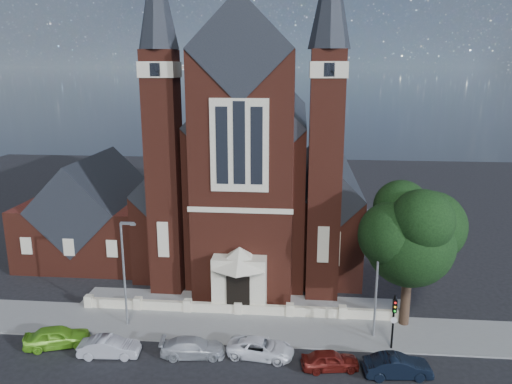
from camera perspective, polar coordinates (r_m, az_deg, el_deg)
ground at (r=47.61m, az=-0.73°, el=-9.03°), size 120.00×120.00×0.00m
pavement_strip at (r=38.24m, az=-2.41°, el=-15.18°), size 60.00×5.00×0.12m
forecourt_paving at (r=41.75m, az=-1.67°, el=-12.51°), size 26.00×3.00×0.14m
forecourt_wall at (r=39.98m, az=-2.03°, el=-13.79°), size 24.00×0.40×0.90m
church at (r=52.76m, az=0.13°, el=2.59°), size 20.01×34.90×29.20m
parish_hall at (r=52.97m, az=-17.90°, el=-2.71°), size 12.00×12.20×10.24m
street_tree at (r=37.09m, az=17.49°, el=-5.02°), size 6.40×6.60×10.70m
street_lamp_left at (r=37.60m, az=-14.76°, el=-8.41°), size 1.16×0.22×8.09m
street_lamp_right at (r=35.89m, az=13.81°, el=-9.45°), size 1.16×0.22×8.09m
traffic_signal at (r=35.50m, az=15.48°, el=-13.44°), size 0.28×0.42×4.00m
car_lime_van at (r=38.10m, az=-21.77°, el=-15.11°), size 4.64×3.03×1.47m
car_silver_a at (r=35.94m, az=-16.42°, el=-16.64°), size 4.11×1.73×1.32m
car_silver_b at (r=34.89m, az=-7.20°, el=-17.20°), size 4.48×2.20×1.25m
car_white_suv at (r=34.59m, az=0.56°, el=-17.40°), size 4.65×2.57×1.23m
car_dark_red at (r=33.70m, az=8.47°, el=-18.48°), size 3.87×2.04×1.25m
car_navy at (r=33.85m, az=15.86°, el=-18.62°), size 4.30×1.87×1.38m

